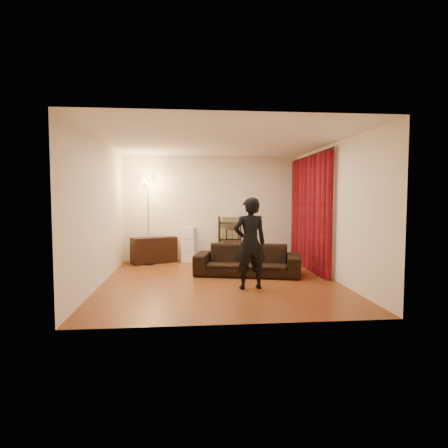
{
  "coord_description": "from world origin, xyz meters",
  "views": [
    {
      "loc": [
        -0.61,
        -7.17,
        1.62
      ],
      "look_at": [
        0.1,
        0.3,
        1.1
      ],
      "focal_mm": 30.0,
      "sensor_mm": 36.0,
      "label": 1
    }
  ],
  "objects": [
    {
      "name": "ceiling",
      "position": [
        0.0,
        0.0,
        2.7
      ],
      "size": [
        5.0,
        5.0,
        0.0
      ],
      "primitive_type": "plane",
      "rotation": [
        3.14,
        0.0,
        0.0
      ],
      "color": "white",
      "rests_on": "ground"
    },
    {
      "name": "media_cabinet",
      "position": [
        -1.48,
        2.23,
        0.32
      ],
      "size": [
        1.17,
        0.84,
        0.64
      ],
      "primitive_type": "cube",
      "rotation": [
        0.0,
        0.0,
        0.44
      ],
      "color": "black",
      "rests_on": "ground"
    },
    {
      "name": "floor",
      "position": [
        0.0,
        0.0,
        0.0
      ],
      "size": [
        5.0,
        5.0,
        0.0
      ],
      "primitive_type": "plane",
      "color": "brown",
      "rests_on": "ground"
    },
    {
      "name": "sofa",
      "position": [
        0.61,
        0.54,
        0.32
      ],
      "size": [
        2.31,
        1.34,
        0.64
      ],
      "primitive_type": "imported",
      "rotation": [
        0.0,
        0.0,
        -0.24
      ],
      "color": "black",
      "rests_on": "ground"
    },
    {
      "name": "wall_back",
      "position": [
        0.0,
        2.5,
        1.35
      ],
      "size": [
        5.0,
        0.0,
        5.0
      ],
      "primitive_type": "plane",
      "rotation": [
        1.57,
        0.0,
        0.0
      ],
      "color": "#F3E5CC",
      "rests_on": "ground"
    },
    {
      "name": "wire_shelf",
      "position": [
        0.43,
        2.28,
        0.58
      ],
      "size": [
        0.57,
        0.43,
        1.15
      ],
      "primitive_type": null,
      "rotation": [
        0.0,
        0.0,
        0.14
      ],
      "color": "black",
      "rests_on": "ground"
    },
    {
      "name": "curtain_rod",
      "position": [
        2.15,
        1.12,
        2.58
      ],
      "size": [
        0.04,
        2.65,
        0.04
      ],
      "primitive_type": "cylinder",
      "rotation": [
        1.57,
        0.0,
        0.0
      ],
      "color": "black",
      "rests_on": "wall_right"
    },
    {
      "name": "wall_front",
      "position": [
        0.0,
        -2.5,
        1.35
      ],
      "size": [
        5.0,
        0.0,
        5.0
      ],
      "primitive_type": "plane",
      "rotation": [
        -1.57,
        0.0,
        0.0
      ],
      "color": "#F3E5CC",
      "rests_on": "ground"
    },
    {
      "name": "wall_right",
      "position": [
        2.25,
        0.0,
        1.35
      ],
      "size": [
        0.0,
        5.0,
        5.0
      ],
      "primitive_type": "plane",
      "rotation": [
        1.57,
        0.0,
        -1.57
      ],
      "color": "#F3E5CC",
      "rests_on": "ground"
    },
    {
      "name": "curtain",
      "position": [
        2.13,
        1.12,
        1.28
      ],
      "size": [
        0.22,
        2.65,
        2.55
      ],
      "primitive_type": null,
      "color": "maroon",
      "rests_on": "ground"
    },
    {
      "name": "wall_left",
      "position": [
        -2.25,
        0.0,
        1.35
      ],
      "size": [
        0.0,
        5.0,
        5.0
      ],
      "primitive_type": "plane",
      "rotation": [
        1.57,
        0.0,
        1.57
      ],
      "color": "#F3E5CC",
      "rests_on": "ground"
    },
    {
      "name": "floor_lamp",
      "position": [
        -1.59,
        2.05,
        1.08
      ],
      "size": [
        0.43,
        0.43,
        2.17
      ],
      "primitive_type": null,
      "rotation": [
        0.0,
        0.0,
        0.1
      ],
      "color": "silver",
      "rests_on": "ground"
    },
    {
      "name": "storage_boxes",
      "position": [
        -0.59,
        2.26,
        0.44
      ],
      "size": [
        0.44,
        0.39,
        0.89
      ],
      "primitive_type": null,
      "rotation": [
        0.0,
        0.0,
        -0.36
      ],
      "color": "silver",
      "rests_on": "ground"
    },
    {
      "name": "person",
      "position": [
        0.48,
        -0.62,
        0.82
      ],
      "size": [
        0.64,
        0.46,
        1.64
      ],
      "primitive_type": "imported",
      "rotation": [
        0.0,
        0.0,
        3.25
      ],
      "color": "black",
      "rests_on": "ground"
    }
  ]
}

